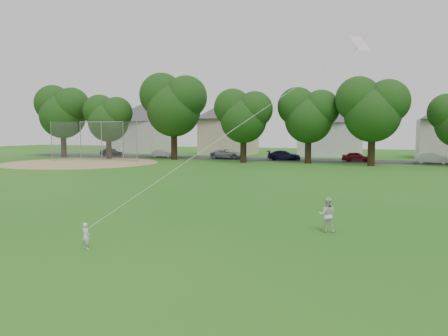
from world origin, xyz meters
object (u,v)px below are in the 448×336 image
(toddler, at_px, (86,236))
(baseball_backstop, at_px, (100,141))
(kite, at_px, (241,125))
(older_boy, at_px, (327,215))

(toddler, relative_size, baseball_backstop, 0.08)
(toddler, height_order, baseball_backstop, baseball_backstop)
(kite, bearing_deg, older_boy, 20.44)
(toddler, bearing_deg, older_boy, -131.11)
(older_boy, height_order, baseball_backstop, baseball_backstop)
(older_boy, xyz_separation_m, kite, (-3.03, -1.13, 3.34))
(toddler, distance_m, baseball_backstop, 42.76)
(baseball_backstop, bearing_deg, toddler, -54.77)
(older_boy, height_order, kite, kite)
(older_boy, relative_size, kite, 0.10)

